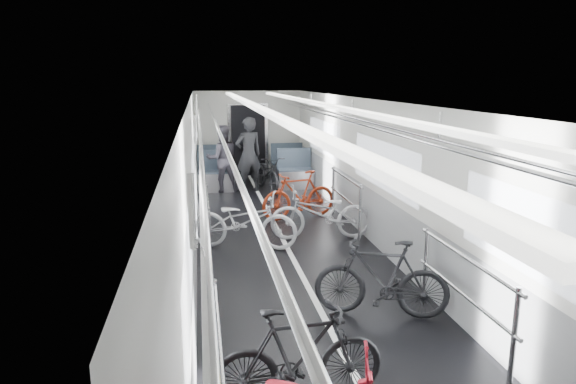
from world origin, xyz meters
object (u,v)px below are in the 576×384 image
object	(u,v)px
bike_left_mid	(299,357)
bike_right_far	(299,195)
bike_left_far	(244,221)
person_seated	(222,159)
bike_aisle	(267,173)
bike_right_near	(381,278)
person_standing	(249,155)
bike_right_mid	(321,213)

from	to	relation	value
bike_left_mid	bike_right_far	size ratio (longest dim) A/B	0.95
bike_left_far	person_seated	bearing A→B (deg)	19.07
bike_right_far	bike_aisle	size ratio (longest dim) A/B	0.94
bike_right_near	bike_aisle	xyz separation A→B (m)	(-0.40, 7.06, -0.03)
bike_right_far	person_standing	xyz separation A→B (m)	(-0.74, 2.66, 0.44)
bike_right_near	bike_right_mid	size ratio (longest dim) A/B	0.89
bike_left_far	bike_right_far	bearing A→B (deg)	-19.38
bike_right_near	person_standing	distance (m)	7.13
bike_left_far	bike_right_mid	bearing A→B (deg)	-61.49
bike_left_mid	bike_right_mid	bearing A→B (deg)	-19.63
bike_right_far	bike_aisle	bearing A→B (deg)	170.36
bike_aisle	bike_right_mid	bearing A→B (deg)	-94.72
person_standing	bike_left_far	bearing A→B (deg)	64.81
bike_left_far	person_seated	distance (m)	4.44
bike_left_mid	person_seated	xyz separation A→B (m)	(-0.23, 8.66, 0.37)
bike_aisle	person_standing	size ratio (longest dim) A/B	0.92
bike_left_mid	bike_right_near	xyz separation A→B (m)	(1.27, 1.50, 0.02)
bike_left_mid	bike_right_mid	world-z (taller)	bike_right_mid
bike_right_mid	person_standing	xyz separation A→B (m)	(-0.86, 4.05, 0.46)
bike_left_mid	bike_right_mid	size ratio (longest dim) A/B	0.86
bike_right_far	person_seated	xyz separation A→B (m)	(-1.37, 2.76, 0.34)
bike_right_near	person_seated	world-z (taller)	person_seated
bike_right_near	person_standing	size ratio (longest dim) A/B	0.85
bike_left_mid	person_standing	size ratio (longest dim) A/B	0.82
bike_left_far	bike_right_far	xyz separation A→B (m)	(1.24, 1.66, 0.01)
bike_left_far	bike_aisle	size ratio (longest dim) A/B	1.05
bike_right_near	bike_right_far	xyz separation A→B (m)	(-0.12, 4.40, 0.01)
person_standing	bike_right_far	bearing A→B (deg)	86.99
bike_right_mid	bike_aisle	world-z (taller)	bike_right_mid
bike_left_far	person_standing	world-z (taller)	person_standing
bike_right_far	bike_aisle	distance (m)	2.67
bike_right_far	bike_left_mid	bearing A→B (deg)	-26.62
bike_left_far	bike_right_near	xyz separation A→B (m)	(1.37, -2.74, 0.01)
bike_right_near	bike_aisle	world-z (taller)	bike_right_near
bike_right_near	person_seated	xyz separation A→B (m)	(-1.50, 7.17, 0.35)
person_standing	bike_right_near	bearing A→B (deg)	78.40
bike_aisle	bike_left_mid	bearing A→B (deg)	-106.15
bike_left_mid	bike_right_near	world-z (taller)	bike_right_near
bike_left_mid	bike_aisle	world-z (taller)	bike_left_mid
bike_aisle	person_seated	size ratio (longest dim) A/B	1.03
person_standing	person_seated	size ratio (longest dim) A/B	1.12
bike_right_mid	bike_left_mid	bearing A→B (deg)	-11.34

